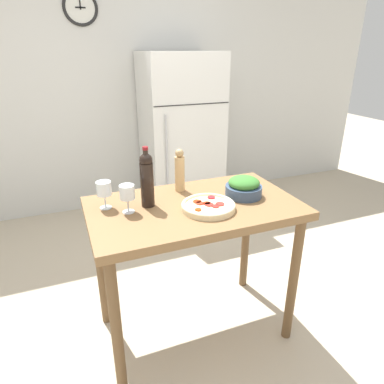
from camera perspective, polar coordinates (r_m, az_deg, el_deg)
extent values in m
plane|color=#BCAD93|center=(2.40, 0.32, -21.62)|extent=(14.00, 14.00, 0.00)
cube|color=silver|center=(3.83, -12.37, 16.59)|extent=(6.40, 0.06, 2.60)
torus|color=black|center=(3.75, -18.12, 27.19)|extent=(0.32, 0.03, 0.32)
cylinder|color=silver|center=(3.75, -18.12, 27.18)|extent=(0.28, 0.01, 0.28)
cube|color=black|center=(3.75, -18.11, 27.19)|extent=(0.09, 0.01, 0.01)
cube|color=black|center=(3.75, -18.20, 27.85)|extent=(0.01, 0.01, 0.12)
cube|color=silver|center=(3.69, -1.83, 9.46)|extent=(0.77, 0.65, 1.66)
cube|color=black|center=(3.32, 0.08, 14.38)|extent=(0.76, 0.01, 0.01)
cylinder|color=#B2B2B7|center=(3.31, -4.20, 6.36)|extent=(0.02, 0.02, 0.75)
cube|color=brown|center=(1.90, 0.37, -2.70)|extent=(1.16, 0.67, 0.05)
cylinder|color=brown|center=(1.83, -12.47, -21.61)|extent=(0.06, 0.06, 0.84)
cylinder|color=brown|center=(2.16, 16.51, -14.04)|extent=(0.06, 0.06, 0.84)
cylinder|color=brown|center=(2.26, -14.99, -12.09)|extent=(0.06, 0.06, 0.84)
cylinder|color=brown|center=(2.54, 8.96, -7.35)|extent=(0.06, 0.06, 0.84)
cylinder|color=black|center=(1.84, -7.48, 1.19)|extent=(0.07, 0.07, 0.24)
sphere|color=black|center=(1.80, -7.70, 5.30)|extent=(0.07, 0.07, 0.07)
cylinder|color=black|center=(1.79, -7.75, 6.14)|extent=(0.03, 0.03, 0.06)
cylinder|color=maroon|center=(1.78, -7.81, 7.24)|extent=(0.03, 0.03, 0.02)
cylinder|color=silver|center=(1.83, -10.52, -3.24)|extent=(0.06, 0.06, 0.00)
cylinder|color=silver|center=(1.82, -10.60, -2.14)|extent=(0.01, 0.01, 0.07)
cylinder|color=white|center=(1.79, -10.77, 0.00)|extent=(0.08, 0.08, 0.07)
cylinder|color=maroon|center=(1.80, -10.72, -0.71)|extent=(0.07, 0.07, 0.03)
cylinder|color=silver|center=(1.91, -14.16, -2.53)|extent=(0.06, 0.06, 0.00)
cylinder|color=silver|center=(1.89, -14.27, -1.47)|extent=(0.01, 0.01, 0.07)
cylinder|color=white|center=(1.86, -14.49, 0.60)|extent=(0.08, 0.08, 0.07)
cylinder|color=maroon|center=(1.87, -14.41, -0.09)|extent=(0.07, 0.07, 0.03)
cylinder|color=tan|center=(2.04, -2.06, 3.03)|extent=(0.06, 0.06, 0.21)
sphere|color=tan|center=(2.00, -2.11, 6.49)|extent=(0.05, 0.05, 0.05)
cylinder|color=#384C6B|center=(2.01, 8.52, 0.23)|extent=(0.21, 0.21, 0.06)
ellipsoid|color=#38752D|center=(1.99, 8.60, 1.60)|extent=(0.18, 0.18, 0.07)
cylinder|color=beige|center=(1.83, 2.73, -2.54)|extent=(0.29, 0.29, 0.02)
torus|color=beige|center=(1.83, 2.74, -2.14)|extent=(0.29, 0.29, 0.02)
cylinder|color=#AE2A16|center=(1.84, 1.28, -1.89)|extent=(0.04, 0.04, 0.01)
cylinder|color=red|center=(1.91, 3.22, -0.90)|extent=(0.04, 0.04, 0.01)
cylinder|color=red|center=(1.86, 0.89, -1.60)|extent=(0.05, 0.05, 0.01)
cylinder|color=red|center=(1.84, 4.67, -2.01)|extent=(0.05, 0.05, 0.01)
cylinder|color=#B1320A|center=(1.77, 1.02, -2.96)|extent=(0.03, 0.03, 0.01)
cylinder|color=red|center=(1.81, 3.93, -2.38)|extent=(0.04, 0.04, 0.01)
cylinder|color=red|center=(1.84, 2.47, -1.89)|extent=(0.04, 0.04, 0.01)
cylinder|color=#A92921|center=(1.83, 2.85, -2.08)|extent=(0.05, 0.05, 0.01)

